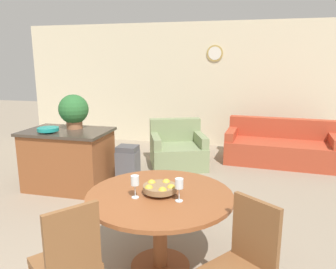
# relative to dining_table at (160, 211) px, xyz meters

# --- Properties ---
(wall_back) EXTENTS (8.00, 0.09, 2.70)m
(wall_back) POSITION_rel_dining_table_xyz_m (-0.49, 4.69, 0.78)
(wall_back) COLOR beige
(wall_back) RESTS_ON ground_plane
(dining_table) EXTENTS (1.29, 1.29, 0.73)m
(dining_table) POSITION_rel_dining_table_xyz_m (0.00, 0.00, 0.00)
(dining_table) COLOR brown
(dining_table) RESTS_ON ground_plane
(dining_chair_near_left) EXTENTS (0.59, 0.59, 0.93)m
(dining_chair_near_left) POSITION_rel_dining_table_xyz_m (-0.48, -0.74, -0.07)
(dining_chair_near_left) COLOR brown
(dining_chair_near_left) RESTS_ON ground_plane
(dining_chair_near_right) EXTENTS (0.59, 0.59, 0.93)m
(dining_chair_near_right) POSITION_rel_dining_table_xyz_m (0.74, -0.48, -0.07)
(dining_chair_near_right) COLOR brown
(dining_chair_near_right) RESTS_ON ground_plane
(fruit_bowl) EXTENTS (0.30, 0.30, 0.10)m
(fruit_bowl) POSITION_rel_dining_table_xyz_m (0.00, -0.00, 0.22)
(fruit_bowl) COLOR olive
(fruit_bowl) RESTS_ON dining_table
(wine_glass_left) EXTENTS (0.07, 0.07, 0.20)m
(wine_glass_left) POSITION_rel_dining_table_xyz_m (-0.18, -0.13, 0.31)
(wine_glass_left) COLOR silver
(wine_glass_left) RESTS_ON dining_table
(wine_glass_right) EXTENTS (0.07, 0.07, 0.20)m
(wine_glass_right) POSITION_rel_dining_table_xyz_m (0.20, -0.11, 0.31)
(wine_glass_right) COLOR silver
(wine_glass_right) RESTS_ON dining_table
(kitchen_island) EXTENTS (1.23, 0.82, 0.89)m
(kitchen_island) POSITION_rel_dining_table_xyz_m (-1.84, 1.59, -0.12)
(kitchen_island) COLOR brown
(kitchen_island) RESTS_ON ground_plane
(teal_bowl) EXTENTS (0.30, 0.30, 0.07)m
(teal_bowl) POSITION_rel_dining_table_xyz_m (-2.01, 1.39, 0.36)
(teal_bowl) COLOR teal
(teal_bowl) RESTS_ON kitchen_island
(potted_plant) EXTENTS (0.44, 0.44, 0.51)m
(potted_plant) POSITION_rel_dining_table_xyz_m (-1.80, 1.75, 0.59)
(potted_plant) COLOR #A36642
(potted_plant) RESTS_ON kitchen_island
(trash_bin) EXTENTS (0.30, 0.26, 0.66)m
(trash_bin) POSITION_rel_dining_table_xyz_m (-0.97, 1.75, -0.24)
(trash_bin) COLOR #56565B
(trash_bin) RESTS_ON ground_plane
(couch) EXTENTS (2.03, 1.05, 0.80)m
(couch) POSITION_rel_dining_table_xyz_m (1.34, 3.67, -0.29)
(couch) COLOR #B24228
(couch) RESTS_ON ground_plane
(armchair) EXTENTS (1.21, 1.18, 0.82)m
(armchair) POSITION_rel_dining_table_xyz_m (-0.50, 3.03, -0.29)
(armchair) COLOR gray
(armchair) RESTS_ON ground_plane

